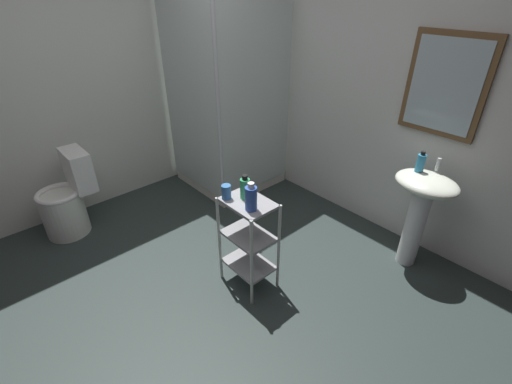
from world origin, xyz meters
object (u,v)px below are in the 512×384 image
at_px(rinse_cup, 226,192).
at_px(shampoo_bottle_blue, 251,198).
at_px(toilet, 67,201).
at_px(storage_cart, 248,237).
at_px(pedestal_sink, 421,202).
at_px(body_wash_bottle_green, 245,188).
at_px(hand_soap_bottle, 421,162).
at_px(shower_stall, 228,147).

bearing_deg(rinse_cup, shampoo_bottle_blue, 8.86).
bearing_deg(toilet, storage_cart, 25.73).
relative_size(pedestal_sink, body_wash_bottle_green, 4.64).
distance_m(storage_cart, body_wash_bottle_green, 0.38).
relative_size(pedestal_sink, toilet, 1.07).
xyz_separation_m(pedestal_sink, body_wash_bottle_green, (-0.75, -1.11, 0.24)).
xyz_separation_m(pedestal_sink, hand_soap_bottle, (-0.09, 0.02, 0.30)).
distance_m(pedestal_sink, body_wash_bottle_green, 1.36).
distance_m(hand_soap_bottle, shampoo_bottle_blue, 1.31).
height_order(shower_stall, hand_soap_bottle, shower_stall).
xyz_separation_m(shampoo_bottle_blue, body_wash_bottle_green, (-0.14, 0.07, -0.01)).
distance_m(toilet, hand_soap_bottle, 2.99).
relative_size(shower_stall, body_wash_bottle_green, 11.45).
relative_size(toilet, body_wash_bottle_green, 4.35).
bearing_deg(shampoo_bottle_blue, body_wash_bottle_green, 154.35).
relative_size(storage_cart, body_wash_bottle_green, 4.24).
xyz_separation_m(shower_stall, toilet, (-0.30, -1.61, -0.15)).
bearing_deg(storage_cart, shower_stall, 147.28).
height_order(body_wash_bottle_green, rinse_cup, body_wash_bottle_green).
xyz_separation_m(storage_cart, body_wash_bottle_green, (-0.05, 0.02, 0.38)).
distance_m(toilet, storage_cart, 1.78).
bearing_deg(shower_stall, pedestal_sink, 8.26).
xyz_separation_m(pedestal_sink, rinse_cup, (-0.83, -1.21, 0.21)).
height_order(shampoo_bottle_blue, rinse_cup, shampoo_bottle_blue).
xyz_separation_m(shower_stall, hand_soap_bottle, (1.92, 0.31, 0.42)).
xyz_separation_m(hand_soap_bottle, rinse_cup, (-0.74, -1.23, -0.09)).
relative_size(pedestal_sink, shampoo_bottle_blue, 4.09).
height_order(pedestal_sink, shampoo_bottle_blue, shampoo_bottle_blue).
height_order(toilet, hand_soap_bottle, hand_soap_bottle).
height_order(shower_stall, body_wash_bottle_green, shower_stall).
bearing_deg(body_wash_bottle_green, hand_soap_bottle, 59.63).
bearing_deg(hand_soap_bottle, body_wash_bottle_green, -120.37).
bearing_deg(rinse_cup, storage_cart, 31.65).
relative_size(toilet, shampoo_bottle_blue, 3.83).
bearing_deg(rinse_cup, shower_stall, 141.94).
height_order(hand_soap_bottle, body_wash_bottle_green, hand_soap_bottle).
xyz_separation_m(toilet, shampoo_bottle_blue, (1.69, 0.73, 0.51)).
height_order(hand_soap_bottle, rinse_cup, hand_soap_bottle).
bearing_deg(body_wash_bottle_green, rinse_cup, -129.42).
bearing_deg(storage_cart, toilet, -154.27).
bearing_deg(body_wash_bottle_green, shampoo_bottle_blue, -25.65).
bearing_deg(hand_soap_bottle, toilet, -139.08).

